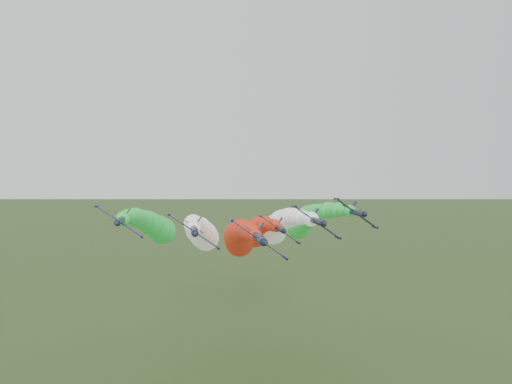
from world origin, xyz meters
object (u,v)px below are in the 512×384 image
jet_outer_right (305,221)px  jet_trail (256,231)px  jet_lead (239,238)px  jet_inner_left (201,233)px  jet_outer_left (155,227)px  jet_inner_right (277,227)px

jet_outer_right → jet_trail: size_ratio=1.00×
jet_lead → jet_trail: (8.20, 26.91, -1.91)m
jet_inner_left → jet_outer_left: bearing=140.4°
jet_lead → jet_trail: bearing=73.1°
jet_inner_left → jet_inner_right: 20.05m
jet_outer_left → jet_outer_right: jet_outer_right is taller
jet_outer_right → jet_trail: (-13.02, 6.56, -3.55)m
jet_lead → jet_inner_left: 12.72m
jet_inner_right → jet_outer_right: 13.08m
jet_outer_left → jet_outer_right: 41.78m
jet_outer_right → jet_lead: bearing=-136.2°
jet_lead → jet_inner_left: size_ratio=1.00×
jet_trail → jet_outer_left: bearing=-165.3°
jet_outer_left → jet_inner_left: bearing=-39.6°
jet_lead → jet_inner_right: jet_inner_right is taller
jet_outer_right → jet_trail: jet_outer_right is taller
jet_outer_left → jet_trail: (28.74, 7.52, -2.71)m
jet_lead → jet_inner_right: (11.37, 11.76, 1.01)m
jet_lead → jet_outer_left: bearing=136.7°
jet_inner_right → jet_outer_left: (-31.92, 7.62, -0.20)m
jet_inner_right → jet_outer_left: size_ratio=1.00×
jet_inner_left → jet_outer_right: size_ratio=1.00×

